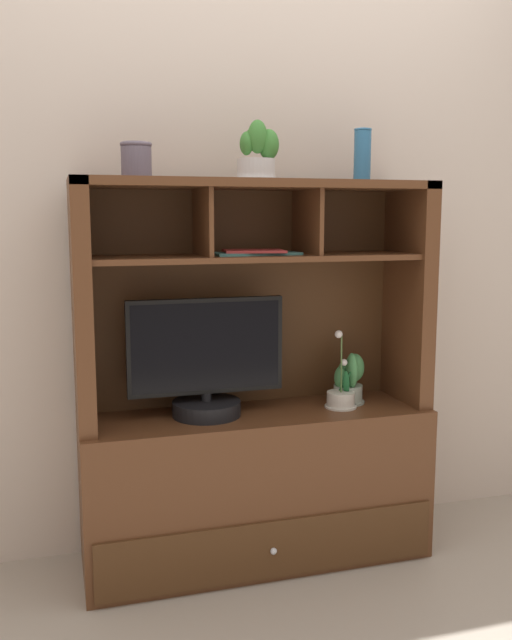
{
  "coord_description": "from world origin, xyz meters",
  "views": [
    {
      "loc": [
        -0.71,
        -2.38,
        1.31
      ],
      "look_at": [
        0.0,
        0.0,
        0.93
      ],
      "focal_mm": 38.36,
      "sensor_mm": 36.0,
      "label": 1
    }
  ],
  "objects_px": {
    "potted_orchid": "(341,397)",
    "magazine_stack_left": "(254,253)",
    "potted_fern": "(349,380)",
    "ceramic_vase": "(362,155)",
    "tv_monitor": "(206,368)",
    "media_console": "(255,443)",
    "accent_vase": "(136,160)",
    "potted_succulent": "(258,156)"
  },
  "relations": [
    {
      "from": "accent_vase",
      "to": "ceramic_vase",
      "type": "bearing_deg",
      "value": 1.53
    },
    {
      "from": "potted_orchid",
      "to": "tv_monitor",
      "type": "bearing_deg",
      "value": 175.45
    },
    {
      "from": "media_console",
      "to": "accent_vase",
      "type": "bearing_deg",
      "value": -178.86
    },
    {
      "from": "media_console",
      "to": "potted_succulent",
      "type": "xyz_separation_m",
      "value": [
        0.0,
        -0.01,
        1.07
      ]
    },
    {
      "from": "tv_monitor",
      "to": "accent_vase",
      "type": "height_order",
      "value": "accent_vase"
    },
    {
      "from": "potted_succulent",
      "to": "accent_vase",
      "type": "xyz_separation_m",
      "value": [
        -0.43,
        0.0,
        -0.03
      ]
    },
    {
      "from": "tv_monitor",
      "to": "potted_succulent",
      "type": "height_order",
      "value": "potted_succulent"
    },
    {
      "from": "magazine_stack_left",
      "to": "potted_succulent",
      "type": "bearing_deg",
      "value": 29.06
    },
    {
      "from": "media_console",
      "to": "potted_fern",
      "type": "bearing_deg",
      "value": 0.59
    },
    {
      "from": "magazine_stack_left",
      "to": "potted_succulent",
      "type": "height_order",
      "value": "potted_succulent"
    },
    {
      "from": "potted_fern",
      "to": "accent_vase",
      "type": "bearing_deg",
      "value": -179.12
    },
    {
      "from": "magazine_stack_left",
      "to": "ceramic_vase",
      "type": "bearing_deg",
      "value": 4.4
    },
    {
      "from": "magazine_stack_left",
      "to": "potted_succulent",
      "type": "relative_size",
      "value": 1.56
    },
    {
      "from": "potted_orchid",
      "to": "potted_fern",
      "type": "distance_m",
      "value": 0.09
    },
    {
      "from": "media_console",
      "to": "potted_orchid",
      "type": "relative_size",
      "value": 4.78
    },
    {
      "from": "magazine_stack_left",
      "to": "potted_fern",
      "type": "bearing_deg",
      "value": 3.36
    },
    {
      "from": "magazine_stack_left",
      "to": "media_console",
      "type": "bearing_deg",
      "value": 63.08
    },
    {
      "from": "accent_vase",
      "to": "tv_monitor",
      "type": "bearing_deg",
      "value": 0.65
    },
    {
      "from": "tv_monitor",
      "to": "accent_vase",
      "type": "relative_size",
      "value": 4.77
    },
    {
      "from": "potted_fern",
      "to": "ceramic_vase",
      "type": "height_order",
      "value": "ceramic_vase"
    },
    {
      "from": "ceramic_vase",
      "to": "potted_orchid",
      "type": "bearing_deg",
      "value": -147.31
    },
    {
      "from": "tv_monitor",
      "to": "potted_orchid",
      "type": "relative_size",
      "value": 1.91
    },
    {
      "from": "media_console",
      "to": "tv_monitor",
      "type": "bearing_deg",
      "value": -178.25
    },
    {
      "from": "potted_succulent",
      "to": "accent_vase",
      "type": "relative_size",
      "value": 1.73
    },
    {
      "from": "tv_monitor",
      "to": "magazine_stack_left",
      "type": "distance_m",
      "value": 0.45
    },
    {
      "from": "media_console",
      "to": "magazine_stack_left",
      "type": "relative_size",
      "value": 4.41
    },
    {
      "from": "potted_orchid",
      "to": "accent_vase",
      "type": "relative_size",
      "value": 2.5
    },
    {
      "from": "potted_orchid",
      "to": "ceramic_vase",
      "type": "relative_size",
      "value": 1.52
    },
    {
      "from": "media_console",
      "to": "potted_orchid",
      "type": "xyz_separation_m",
      "value": [
        0.33,
        -0.05,
        0.17
      ]
    },
    {
      "from": "potted_orchid",
      "to": "magazine_stack_left",
      "type": "height_order",
      "value": "magazine_stack_left"
    },
    {
      "from": "media_console",
      "to": "ceramic_vase",
      "type": "relative_size",
      "value": 7.27
    },
    {
      "from": "potted_orchid",
      "to": "magazine_stack_left",
      "type": "distance_m",
      "value": 0.65
    },
    {
      "from": "magazine_stack_left",
      "to": "potted_succulent",
      "type": "xyz_separation_m",
      "value": [
        0.01,
        0.01,
        0.34
      ]
    },
    {
      "from": "tv_monitor",
      "to": "potted_fern",
      "type": "distance_m",
      "value": 0.58
    },
    {
      "from": "potted_fern",
      "to": "accent_vase",
      "type": "xyz_separation_m",
      "value": [
        -0.81,
        -0.01,
        0.82
      ]
    },
    {
      "from": "tv_monitor",
      "to": "potted_orchid",
      "type": "height_order",
      "value": "tv_monitor"
    },
    {
      "from": "media_console",
      "to": "potted_succulent",
      "type": "bearing_deg",
      "value": -67.97
    },
    {
      "from": "media_console",
      "to": "magazine_stack_left",
      "type": "height_order",
      "value": "media_console"
    },
    {
      "from": "tv_monitor",
      "to": "potted_orchid",
      "type": "distance_m",
      "value": 0.54
    },
    {
      "from": "potted_fern",
      "to": "magazine_stack_left",
      "type": "relative_size",
      "value": 0.63
    },
    {
      "from": "magazine_stack_left",
      "to": "ceramic_vase",
      "type": "xyz_separation_m",
      "value": [
        0.43,
        0.03,
        0.36
      ]
    },
    {
      "from": "potted_orchid",
      "to": "ceramic_vase",
      "type": "bearing_deg",
      "value": 32.69
    }
  ]
}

